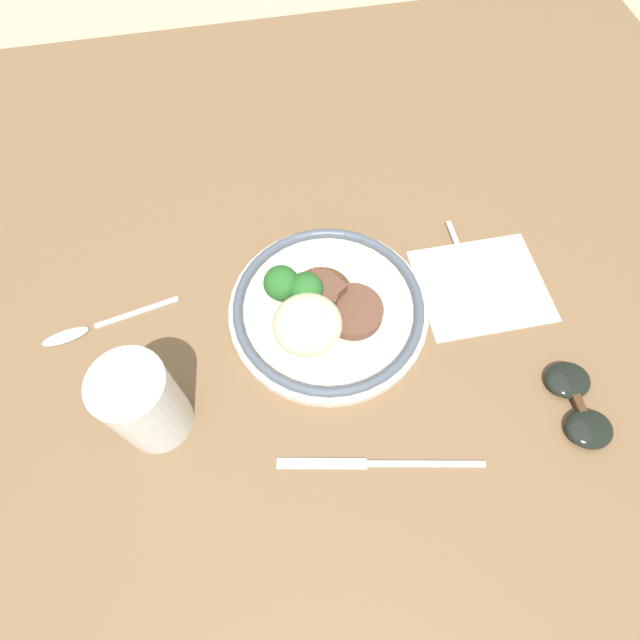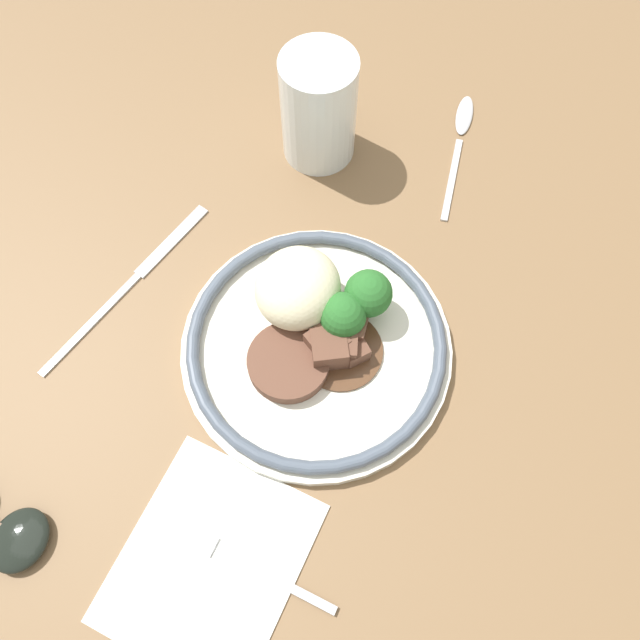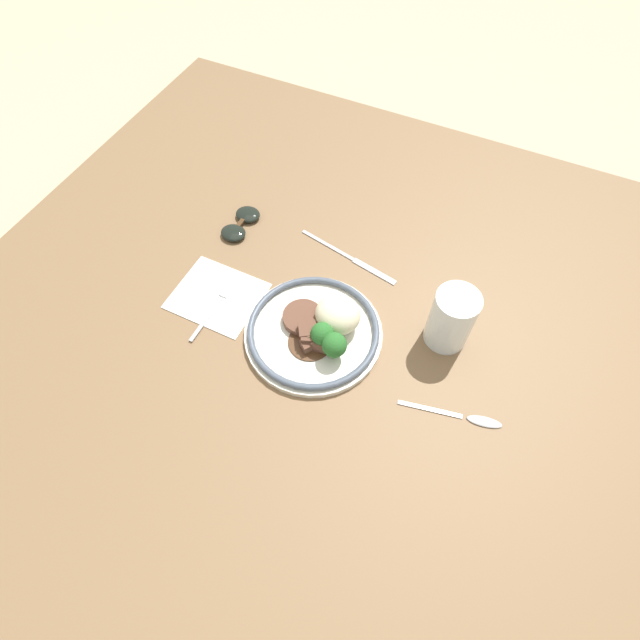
{
  "view_description": "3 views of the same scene",
  "coord_description": "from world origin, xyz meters",
  "px_view_note": "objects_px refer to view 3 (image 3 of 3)",
  "views": [
    {
      "loc": [
        0.04,
        0.27,
        0.59
      ],
      "look_at": [
        -0.01,
        0.0,
        0.07
      ],
      "focal_mm": 28.0,
      "sensor_mm": 36.0,
      "label": 1
    },
    {
      "loc": [
        -0.21,
        -0.11,
        0.58
      ],
      "look_at": [
        -0.01,
        -0.02,
        0.07
      ],
      "focal_mm": 35.0,
      "sensor_mm": 36.0,
      "label": 2
    },
    {
      "loc": [
        0.18,
        -0.43,
        0.81
      ],
      "look_at": [
        -0.02,
        -0.0,
        0.07
      ],
      "focal_mm": 28.0,
      "sensor_mm": 36.0,
      "label": 3
    }
  ],
  "objects_px": {
    "plate": "(319,330)",
    "fork": "(221,299)",
    "spoon": "(471,419)",
    "knife": "(351,258)",
    "sunglasses": "(241,223)",
    "juice_glass": "(451,321)"
  },
  "relations": [
    {
      "from": "knife",
      "to": "sunglasses",
      "type": "height_order",
      "value": "sunglasses"
    },
    {
      "from": "plate",
      "to": "knife",
      "type": "distance_m",
      "value": 0.19
    },
    {
      "from": "plate",
      "to": "fork",
      "type": "distance_m",
      "value": 0.2
    },
    {
      "from": "juice_glass",
      "to": "spoon",
      "type": "relative_size",
      "value": 0.7
    },
    {
      "from": "plate",
      "to": "sunglasses",
      "type": "height_order",
      "value": "plate"
    },
    {
      "from": "plate",
      "to": "sunglasses",
      "type": "xyz_separation_m",
      "value": [
        -0.26,
        0.17,
        -0.01
      ]
    },
    {
      "from": "knife",
      "to": "sunglasses",
      "type": "xyz_separation_m",
      "value": [
        -0.24,
        -0.02,
        0.01
      ]
    },
    {
      "from": "juice_glass",
      "to": "fork",
      "type": "height_order",
      "value": "juice_glass"
    },
    {
      "from": "plate",
      "to": "spoon",
      "type": "distance_m",
      "value": 0.29
    },
    {
      "from": "juice_glass",
      "to": "spoon",
      "type": "height_order",
      "value": "juice_glass"
    },
    {
      "from": "fork",
      "to": "knife",
      "type": "distance_m",
      "value": 0.27
    },
    {
      "from": "plate",
      "to": "fork",
      "type": "bearing_deg",
      "value": -177.76
    },
    {
      "from": "plate",
      "to": "fork",
      "type": "height_order",
      "value": "plate"
    },
    {
      "from": "knife",
      "to": "sunglasses",
      "type": "distance_m",
      "value": 0.24
    },
    {
      "from": "knife",
      "to": "spoon",
      "type": "distance_m",
      "value": 0.38
    },
    {
      "from": "fork",
      "to": "knife",
      "type": "height_order",
      "value": "fork"
    },
    {
      "from": "fork",
      "to": "juice_glass",
      "type": "bearing_deg",
      "value": -75.48
    },
    {
      "from": "fork",
      "to": "spoon",
      "type": "relative_size",
      "value": 1.01
    },
    {
      "from": "plate",
      "to": "juice_glass",
      "type": "relative_size",
      "value": 2.1
    },
    {
      "from": "fork",
      "to": "knife",
      "type": "relative_size",
      "value": 0.77
    },
    {
      "from": "sunglasses",
      "to": "fork",
      "type": "bearing_deg",
      "value": -70.18
    },
    {
      "from": "spoon",
      "to": "juice_glass",
      "type": "bearing_deg",
      "value": 112.09
    }
  ]
}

